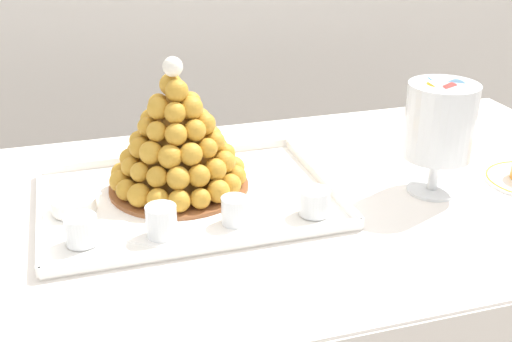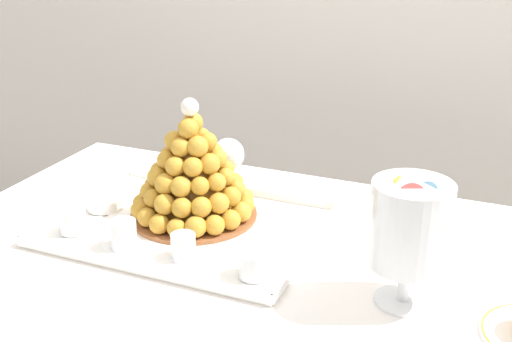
% 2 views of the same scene
% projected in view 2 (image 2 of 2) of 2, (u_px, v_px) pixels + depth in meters
% --- Properties ---
extents(buffet_table, '(1.47, 0.85, 0.78)m').
position_uv_depth(buffet_table, '(278.00, 303.00, 1.29)').
color(buffet_table, brown).
rests_on(buffet_table, ground_plane).
extents(serving_tray, '(0.56, 0.41, 0.02)m').
position_uv_depth(serving_tray, '(187.00, 227.00, 1.36)').
color(serving_tray, white).
rests_on(serving_tray, buffet_table).
extents(croquembouche, '(0.28, 0.28, 0.27)m').
position_uv_depth(croquembouche, '(192.00, 174.00, 1.36)').
color(croquembouche, brown).
rests_on(croquembouche, serving_tray).
extents(dessert_cup_left, '(0.06, 0.06, 0.05)m').
position_uv_depth(dessert_cup_left, '(73.00, 222.00, 1.32)').
color(dessert_cup_left, silver).
rests_on(dessert_cup_left, serving_tray).
extents(dessert_cup_mid_left, '(0.05, 0.05, 0.06)m').
position_uv_depth(dessert_cup_mid_left, '(123.00, 235.00, 1.26)').
color(dessert_cup_mid_left, silver).
rests_on(dessert_cup_mid_left, serving_tray).
extents(dessert_cup_centre, '(0.05, 0.05, 0.05)m').
position_uv_depth(dessert_cup_centre, '(183.00, 247.00, 1.22)').
color(dessert_cup_centre, silver).
rests_on(dessert_cup_centre, serving_tray).
extents(dessert_cup_mid_right, '(0.06, 0.06, 0.05)m').
position_uv_depth(dessert_cup_mid_right, '(254.00, 265.00, 1.16)').
color(dessert_cup_mid_right, silver).
rests_on(dessert_cup_mid_right, serving_tray).
extents(creme_brulee_ramekin, '(0.08, 0.08, 0.03)m').
position_uv_depth(creme_brulee_ramekin, '(105.00, 202.00, 1.43)').
color(creme_brulee_ramekin, white).
rests_on(creme_brulee_ramekin, serving_tray).
extents(macaron_goblet, '(0.13, 0.13, 0.24)m').
position_uv_depth(macaron_goblet, '(410.00, 226.00, 1.05)').
color(macaron_goblet, white).
rests_on(macaron_goblet, buffet_table).
extents(wine_glass, '(0.07, 0.07, 0.16)m').
position_uv_depth(wine_glass, '(228.00, 156.00, 1.44)').
color(wine_glass, silver).
rests_on(wine_glass, buffet_table).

